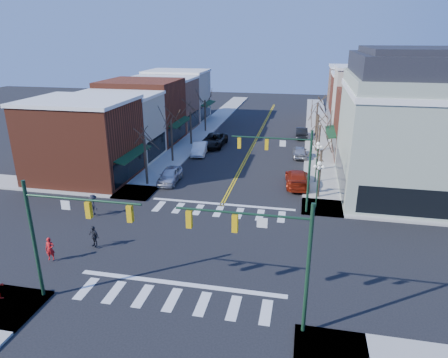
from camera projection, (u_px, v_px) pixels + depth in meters
The scene contains 35 objects.
ground at pixel (200, 247), 28.60m from camera, with size 160.00×160.00×0.00m, color black.
sidewalk_left at pixel (173, 159), 48.64m from camera, with size 3.50×70.00×0.15m, color #9E9B93.
sidewalk_right at pixel (319, 168), 45.33m from camera, with size 3.50×70.00×0.15m, color #9E9B93.
bldg_left_brick_a at pixel (83, 141), 40.99m from camera, with size 10.00×8.50×8.00m, color maroon.
bldg_left_stucco_a at pixel (117, 127), 48.21m from camera, with size 10.00×7.00×7.50m, color #B9AE98.
bldg_left_brick_b at pixel (142, 111), 55.40m from camera, with size 10.00×9.00×8.50m, color maroon.
bldg_left_tan at pixel (163, 104), 63.11m from camera, with size 10.00×7.50×7.80m, color #8F664F.
bldg_left_stucco_b at pixel (178, 96), 70.18m from camera, with size 10.00×8.00×8.20m, color #B9AE98.
bldg_right_brick_a at pixel (379, 126), 48.01m from camera, with size 10.00×8.50×8.00m, color maroon.
bldg_right_stucco at pixel (371, 107), 54.80m from camera, with size 10.00×7.00×10.00m, color #B9AE98.
bldg_right_brick_b at pixel (364, 103), 61.96m from camera, with size 10.00×8.00×8.50m, color maroon.
bldg_right_tan at pixel (358, 94), 69.24m from camera, with size 10.00×8.00×9.00m, color #8F664F.
victorian_corner at pixel (413, 123), 36.55m from camera, with size 12.25×14.25×13.30m.
traffic_mast_near_left at pixel (62, 227), 21.23m from camera, with size 6.60×0.28×7.20m.
traffic_mast_near_right at pixel (270, 248), 19.13m from camera, with size 6.60×0.28×7.20m.
traffic_mast_far_right at pixel (287, 159), 32.76m from camera, with size 6.60×0.28×7.20m.
lamppost_corner at pixel (318, 177), 33.86m from camera, with size 0.36×0.36×4.33m.
lamppost_midblock at pixel (317, 155), 39.85m from camera, with size 0.36×0.36×4.33m.
tree_left_a at pixel (146, 163), 39.51m from camera, with size 0.24×0.24×4.76m, color #382B21.
tree_left_b at pixel (172, 141), 46.82m from camera, with size 0.24×0.24×5.04m, color #382B21.
tree_left_c at pixel (191, 128), 54.27m from camera, with size 0.24×0.24×4.55m, color #382B21.
tree_left_d at pixel (205, 116), 61.57m from camera, with size 0.24×0.24×4.90m, color #382B21.
tree_right_a at pixel (319, 175), 36.35m from camera, with size 0.24×0.24×4.62m, color #382B21.
tree_right_b at pixel (318, 148), 43.62m from camera, with size 0.24×0.24×5.18m, color #382B21.
tree_right_c at pixel (317, 133), 51.04m from camera, with size 0.24×0.24×4.83m, color #382B21.
tree_right_d at pixel (316, 120), 58.38m from camera, with size 0.24×0.24×4.97m, color #382B21.
car_left_near at pixel (170, 175), 40.80m from camera, with size 1.81×4.51×1.54m, color silver.
car_left_mid at pixel (200, 149), 50.35m from camera, with size 1.62×4.65×1.53m, color white.
car_left_far at pixel (214, 140), 53.95m from camera, with size 2.81×6.09×1.69m, color black.
car_right_near at pixel (297, 178), 39.85m from camera, with size 2.25×5.53×1.60m, color maroon.
car_right_mid at pixel (300, 152), 49.21m from camera, with size 1.68×4.17×1.42m, color #A7A7AC.
car_right_far at pixel (302, 133), 58.44m from camera, with size 1.65×4.73×1.56m, color black.
pedestrian_red_a at pixel (50, 249), 26.47m from camera, with size 0.58×0.38×1.59m, color red.
pedestrian_dark_a at pixel (94, 236), 28.17m from camera, with size 0.92×0.38×1.56m, color #202229.
pedestrian_dark_b at pixel (93, 205), 33.15m from camera, with size 1.12×0.65×1.74m, color black.
Camera 1 is at (6.77, -24.35, 14.36)m, focal length 32.00 mm.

